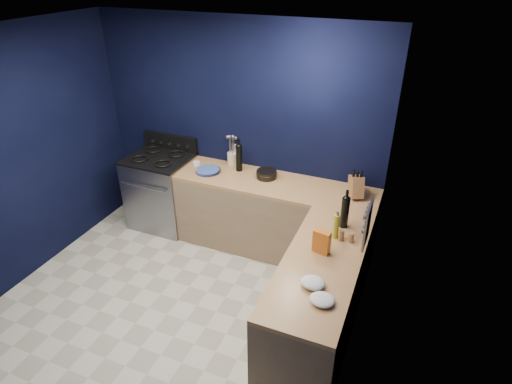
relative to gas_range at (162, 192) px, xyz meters
The scene contains 28 objects.
floor 1.76m from the gas_range, 56.78° to the right, with size 3.50×3.50×0.02m, color beige.
ceiling 2.74m from the gas_range, 56.78° to the right, with size 3.50×3.50×0.02m, color silver.
wall_back 1.30m from the gas_range, 20.08° to the left, with size 3.50×0.02×2.60m, color black.
wall_right 3.16m from the gas_range, 27.83° to the right, with size 0.02×3.50×2.60m, color black.
wall_left 1.85m from the gas_range, 120.31° to the right, with size 0.02×3.50×2.60m, color black.
cab_back 1.53m from the gas_range, ahead, with size 2.30×0.63×0.86m, color #8A7052.
top_back 1.59m from the gas_range, ahead, with size 2.30×0.63×0.04m, color brown.
cab_right 2.62m from the gas_range, 25.64° to the right, with size 0.63×1.67×0.86m, color #8A7052.
top_right 2.66m from the gas_range, 25.64° to the right, with size 0.63×1.67×0.04m, color brown.
gas_range is the anchor object (origin of this frame).
oven_door 0.32m from the gas_range, 90.00° to the right, with size 0.59×0.02×0.42m, color black.
cooktop 0.48m from the gas_range, ahead, with size 0.76×0.66×0.03m, color black.
backguard 0.65m from the gas_range, 90.00° to the left, with size 0.76×0.06×0.20m, color black.
spice_panel 2.89m from the gas_range, 18.08° to the right, with size 0.02×0.28×0.38m, color gray.
wall_outlet 1.16m from the gas_range, 18.88° to the left, with size 0.09×0.02×0.13m, color white.
plate_stack 0.84m from the gas_range, ahead, with size 0.28×0.28×0.04m, color #3C5593.
ramekin 0.67m from the gas_range, 11.84° to the left, with size 0.09×0.09×0.03m, color white.
utensil_crock 1.06m from the gas_range, 16.96° to the left, with size 0.12×0.12×0.15m, color #F0ECC3.
wine_bottle_back 1.20m from the gas_range, ahead, with size 0.08×0.08×0.31m, color black.
lemon_basket 1.48m from the gas_range, ahead, with size 0.23×0.23×0.09m, color black.
knife_block 2.48m from the gas_range, ahead, with size 0.12×0.20×0.22m, color brown.
wine_bottle_right 2.55m from the gas_range, 12.78° to the right, with size 0.08×0.08×0.31m, color black.
oil_bottle 2.57m from the gas_range, 17.40° to the right, with size 0.05×0.05×0.23m, color #9FA423.
spice_jar_near 2.62m from the gas_range, 17.54° to the right, with size 0.05×0.05×0.11m, color olive.
spice_jar_far 2.69m from the gas_range, 16.79° to the right, with size 0.05×0.05×0.09m, color olive.
crouton_bag 2.59m from the gas_range, 23.49° to the right, with size 0.15×0.07×0.21m, color #B4101D.
towel_front 2.83m from the gas_range, 31.41° to the right, with size 0.19×0.16×0.07m, color white.
towel_end 2.99m from the gas_range, 32.67° to the right, with size 0.19×0.17×0.06m, color white.
Camera 1 is at (1.98, -2.47, 3.13)m, focal length 29.45 mm.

